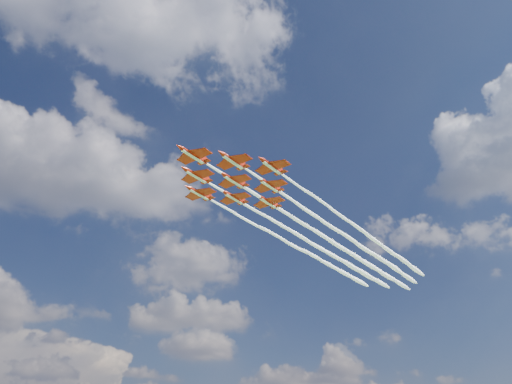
% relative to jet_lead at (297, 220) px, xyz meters
% --- Properties ---
extents(jet_lead, '(91.31, 70.54, 2.99)m').
position_rel_jet_lead_xyz_m(jet_lead, '(0.00, 0.00, 0.00)').
color(jet_lead, '#A51B09').
extents(jet_row2_port, '(91.31, 70.54, 2.99)m').
position_rel_jet_lead_xyz_m(jet_row2_port, '(11.26, -0.12, 0.00)').
color(jet_row2_port, '#A51B09').
extents(jet_row2_starb, '(91.31, 70.54, 2.99)m').
position_rel_jet_lead_xyz_m(jet_row2_starb, '(2.84, 10.90, 0.00)').
color(jet_row2_starb, '#A51B09').
extents(jet_row3_port, '(91.31, 70.54, 2.99)m').
position_rel_jet_lead_xyz_m(jet_row3_port, '(22.52, -0.25, 0.00)').
color(jet_row3_port, '#A51B09').
extents(jet_row3_centre, '(91.31, 70.54, 2.99)m').
position_rel_jet_lead_xyz_m(jet_row3_centre, '(14.10, 10.77, 0.00)').
color(jet_row3_centre, '#A51B09').
extents(jet_row3_starb, '(91.31, 70.54, 2.99)m').
position_rel_jet_lead_xyz_m(jet_row3_starb, '(5.68, 21.79, 0.00)').
color(jet_row3_starb, '#A51B09').
extents(jet_row4_port, '(91.31, 70.54, 2.99)m').
position_rel_jet_lead_xyz_m(jet_row4_port, '(25.36, 10.65, 0.00)').
color(jet_row4_port, '#A51B09').
extents(jet_row4_starb, '(91.31, 70.54, 2.99)m').
position_rel_jet_lead_xyz_m(jet_row4_starb, '(16.94, 21.67, 0.00)').
color(jet_row4_starb, '#A51B09').
extents(jet_tail, '(91.31, 70.54, 2.99)m').
position_rel_jet_lead_xyz_m(jet_tail, '(28.20, 21.54, 0.00)').
color(jet_tail, '#A51B09').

